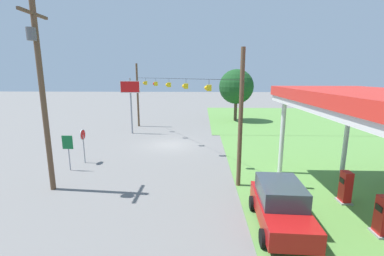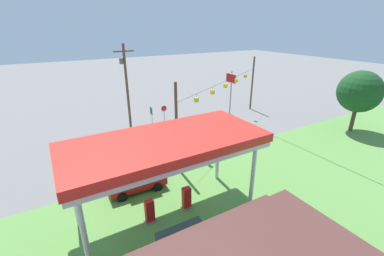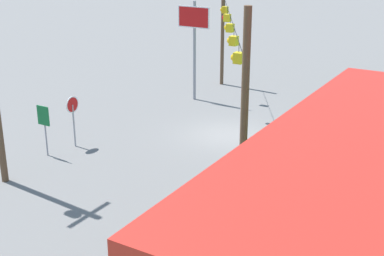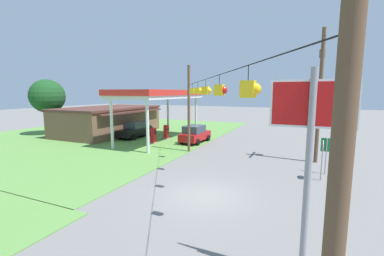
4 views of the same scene
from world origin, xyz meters
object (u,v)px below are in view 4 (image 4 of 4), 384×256
Objects in this scene: car_at_pumps_front at (195,134)px; fuel_pump_far at (166,132)px; stop_sign_roadside at (323,152)px; stop_sign_overhead at (310,134)px; route_sign at (326,148)px; gas_station_canopy at (159,95)px; utility_pole_main at (320,89)px; car_at_pumps_rear at (135,130)px; tree_behind_station at (47,96)px; fuel_pump_near at (153,136)px; gas_station_store at (109,120)px.

fuel_pump_far is at bearing 84.55° from car_at_pumps_front.
stop_sign_roadside is 0.42× the size of stop_sign_overhead.
stop_sign_overhead is at bearing 174.10° from route_sign.
stop_sign_overhead is (-16.54, -14.72, -0.79)m from gas_station_canopy.
gas_station_canopy is 15.56m from utility_pole_main.
stop_sign_roadside is at bearing 69.45° from car_at_pumps_rear.
stop_sign_roadside is (-8.13, -15.58, 1.04)m from fuel_pump_far.
car_at_pumps_rear is at bearing 47.10° from stop_sign_overhead.
fuel_pump_far is 0.24× the size of tree_behind_station.
utility_pole_main is at bearing -93.67° from fuel_pump_near.
gas_station_store is 5.23m from car_at_pumps_rear.
tree_behind_station is at bearing -76.30° from car_at_pumps_rear.
gas_station_canopy is at bearing -82.62° from tree_behind_station.
gas_station_canopy reaches higher than fuel_pump_far.
stop_sign_overhead is (-9.74, 0.86, 2.48)m from stop_sign_roadside.
car_at_pumps_front is at bearing 74.86° from utility_pole_main.
stop_sign_roadside is at bearing -177.38° from utility_pole_main.
gas_station_store is at bearing 86.42° from fuel_pump_far.
gas_station_store is at bearing -109.58° from stop_sign_roadside.
utility_pole_main reaches higher than gas_station_store.
fuel_pump_near is at bearing 76.20° from route_sign.
route_sign is (-5.92, -19.70, 0.73)m from car_at_pumps_rear.
route_sign reaches higher than car_at_pumps_front.
gas_station_canopy is 5.68m from car_at_pumps_front.
utility_pole_main is (2.91, 0.51, 3.88)m from route_sign.
fuel_pump_near is 2.67m from fuel_pump_far.
utility_pole_main is at bearing -177.38° from stop_sign_roadside.
tree_behind_station is (3.28, 30.96, 3.11)m from route_sign.
route_sign is (11.31, -1.17, -2.58)m from stop_sign_overhead.
utility_pole_main is (-4.21, -24.23, 3.85)m from gas_station_store.
tree_behind_station reaches higher than stop_sign_roadside.
stop_sign_roadside is 1.60m from route_sign.
gas_station_canopy is 1.20× the size of utility_pole_main.
route_sign reaches higher than fuel_pump_near.
gas_station_canopy is at bearing 41.67° from stop_sign_overhead.
fuel_pump_near is at bearing 44.07° from stop_sign_overhead.
car_at_pumps_rear is (2.02, 3.82, 0.20)m from fuel_pump_near.
fuel_pump_far is 0.37× the size of car_at_pumps_front.
car_at_pumps_front is 13.52m from route_sign.
stop_sign_roadside is 1.04× the size of route_sign.
gas_station_canopy reaches higher than car_at_pumps_front.
fuel_pump_near is 4.32m from car_at_pumps_rear.
route_sign is 0.24× the size of utility_pole_main.
car_at_pumps_rear is (-0.65, 3.82, 0.20)m from fuel_pump_far.
stop_sign_roadside is (-6.80, -15.58, -3.27)m from gas_station_canopy.
gas_station_store is 2.18× the size of stop_sign_overhead.
route_sign is at bearing -112.47° from fuel_pump_far.
fuel_pump_far is at bearing 0.00° from fuel_pump_near.
car_at_pumps_rear is 25.52m from stop_sign_overhead.
fuel_pump_far is (1.33, -0.00, -4.30)m from gas_station_canopy.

